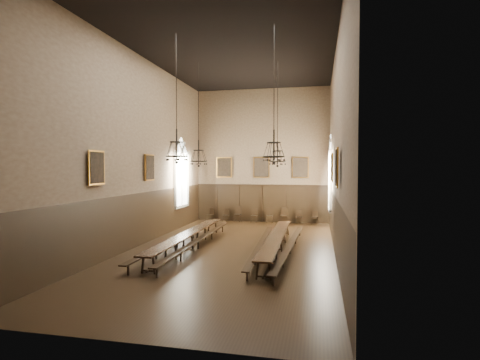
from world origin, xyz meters
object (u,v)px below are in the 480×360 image
(bench_right_inner, at_px, (261,246))
(chair_6, at_px, (299,220))
(chandelier_back_left, at_px, (199,155))
(chandelier_front_right, at_px, (274,147))
(chair_4, at_px, (269,218))
(bench_left_inner, at_px, (198,243))
(table_right, at_px, (276,244))
(chandelier_back_right, at_px, (277,155))
(chair_7, at_px, (315,220))
(chair_3, at_px, (254,218))
(bench_right_outer, at_px, (290,248))
(chair_1, at_px, (226,218))
(bench_left_outer, at_px, (177,241))
(chair_5, at_px, (284,219))
(chandelier_front_left, at_px, (177,148))
(table_left, at_px, (188,241))
(chair_0, at_px, (211,217))
(chair_2, at_px, (238,217))

(bench_right_inner, height_order, chair_6, chair_6)
(chandelier_back_left, height_order, chandelier_front_right, same)
(chair_4, bearing_deg, bench_left_inner, -106.77)
(chandelier_back_left, bearing_deg, bench_right_inner, -31.98)
(table_right, bearing_deg, chandelier_back_right, 95.36)
(table_right, bearing_deg, bench_right_inner, -159.13)
(bench_right_inner, relative_size, chair_7, 10.10)
(table_right, height_order, chandelier_front_right, chandelier_front_right)
(chair_3, distance_m, chandelier_back_left, 7.85)
(bench_right_outer, xyz_separation_m, chair_1, (-5.03, 8.73, -0.02))
(bench_left_outer, distance_m, bench_right_outer, 5.23)
(bench_left_inner, height_order, chair_1, chair_1)
(chair_5, distance_m, chair_7, 1.99)
(chair_3, height_order, chandelier_front_left, chandelier_front_left)
(bench_left_inner, xyz_separation_m, chandelier_back_left, (-0.67, 2.14, 4.07))
(chair_5, bearing_deg, chandelier_front_left, -99.61)
(table_left, xyz_separation_m, bench_left_outer, (-0.58, 0.12, -0.07))
(chair_1, bearing_deg, table_right, -42.70)
(bench_right_inner, height_order, chair_0, chair_0)
(chandelier_front_right, bearing_deg, chair_6, 87.88)
(bench_right_inner, height_order, chair_3, chair_3)
(chair_5, height_order, chandelier_back_left, chandelier_back_left)
(chair_3, xyz_separation_m, chair_6, (2.99, -0.06, -0.00))
(bench_right_outer, height_order, chair_3, chair_3)
(chandelier_front_right, bearing_deg, table_left, 152.59)
(table_right, distance_m, chair_0, 9.99)
(bench_left_outer, height_order, chair_4, chair_4)
(table_right, height_order, chandelier_front_left, chandelier_front_left)
(table_right, xyz_separation_m, bench_right_outer, (0.62, -0.30, -0.08))
(chair_4, relative_size, chair_5, 0.99)
(chandelier_back_right, bearing_deg, chair_3, 110.49)
(bench_left_inner, bearing_deg, chair_1, 95.80)
(bench_right_outer, relative_size, chair_6, 10.50)
(bench_right_outer, distance_m, chair_1, 10.07)
(chair_2, bearing_deg, chandelier_front_left, -84.90)
(chair_4, distance_m, chandelier_back_left, 8.04)
(table_left, bearing_deg, table_right, 2.30)
(bench_right_inner, height_order, chair_5, chair_5)
(bench_left_inner, bearing_deg, chair_2, 90.26)
(chandelier_back_left, xyz_separation_m, chandelier_back_right, (3.96, 0.58, 0.00))
(bench_right_outer, relative_size, chair_0, 10.76)
(chair_3, height_order, chandelier_back_right, chandelier_back_right)
(chandelier_back_left, bearing_deg, chair_5, 59.72)
(bench_left_outer, height_order, chair_7, chair_7)
(chair_7, bearing_deg, chandelier_front_left, -100.93)
(table_right, distance_m, chair_4, 8.45)
(table_right, relative_size, chandelier_back_left, 1.80)
(table_right, relative_size, chair_0, 10.32)
(chair_4, height_order, chandelier_back_right, chandelier_back_right)
(bench_right_outer, bearing_deg, chair_2, 115.55)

